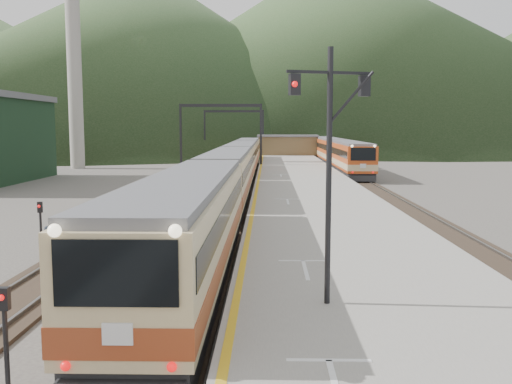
{
  "coord_description": "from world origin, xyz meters",
  "views": [
    {
      "loc": [
        2.65,
        -11.1,
        5.37
      ],
      "look_at": [
        2.02,
        18.24,
        2.0
      ],
      "focal_mm": 40.0,
      "sensor_mm": 36.0,
      "label": 1
    }
  ],
  "objects_px": {
    "worker": "(50,248)",
    "main_train": "(236,170)",
    "signal_mast": "(329,149)",
    "second_train": "(330,151)"
  },
  "relations": [
    {
      "from": "second_train",
      "to": "main_train",
      "type": "bearing_deg",
      "value": -107.85
    },
    {
      "from": "main_train",
      "to": "worker",
      "type": "bearing_deg",
      "value": -102.19
    },
    {
      "from": "second_train",
      "to": "worker",
      "type": "distance_m",
      "value": 63.77
    },
    {
      "from": "main_train",
      "to": "second_train",
      "type": "height_order",
      "value": "second_train"
    },
    {
      "from": "main_train",
      "to": "signal_mast",
      "type": "distance_m",
      "value": 33.16
    },
    {
      "from": "second_train",
      "to": "worker",
      "type": "relative_size",
      "value": 34.32
    },
    {
      "from": "main_train",
      "to": "worker",
      "type": "relative_size",
      "value": 43.65
    },
    {
      "from": "main_train",
      "to": "signal_mast",
      "type": "xyz_separation_m",
      "value": [
        4.12,
        -32.77,
        2.97
      ]
    },
    {
      "from": "worker",
      "to": "main_train",
      "type": "bearing_deg",
      "value": -65.43
    },
    {
      "from": "second_train",
      "to": "signal_mast",
      "type": "distance_m",
      "value": 68.93
    }
  ]
}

